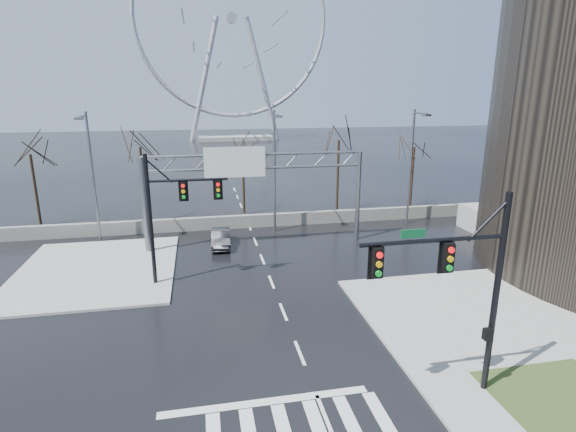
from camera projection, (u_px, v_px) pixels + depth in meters
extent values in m
plane|color=black|center=(300.00, 353.00, 20.21)|extent=(260.00, 260.00, 0.00)
cube|color=gray|center=(474.00, 311.00, 23.96)|extent=(12.00, 10.00, 0.15)
cube|color=gray|center=(97.00, 270.00, 29.48)|extent=(10.00, 12.00, 0.15)
cube|color=#2C401A|center=(558.00, 395.00, 17.13)|extent=(5.00, 4.00, 0.02)
cube|color=slate|center=(249.00, 221.00, 38.98)|extent=(52.00, 0.50, 1.10)
cylinder|color=black|center=(495.00, 298.00, 16.59)|extent=(0.24, 0.24, 8.00)
cylinder|color=black|center=(434.00, 241.00, 15.45)|extent=(5.40, 0.16, 0.16)
cube|color=black|center=(448.00, 257.00, 15.56)|extent=(0.35, 0.28, 1.05)
cube|color=black|center=(377.00, 263.00, 15.07)|extent=(0.35, 0.28, 1.05)
cylinder|color=black|center=(150.00, 222.00, 26.35)|extent=(0.24, 0.24, 8.00)
cylinder|color=black|center=(188.00, 180.00, 26.15)|extent=(4.60, 0.16, 0.16)
cube|color=black|center=(183.00, 191.00, 26.11)|extent=(0.35, 0.28, 1.05)
cube|color=black|center=(218.00, 189.00, 26.48)|extent=(0.35, 0.28, 1.05)
cylinder|color=slate|center=(145.00, 206.00, 31.97)|extent=(0.36, 0.36, 7.00)
cylinder|color=slate|center=(358.00, 197.00, 34.97)|extent=(0.36, 0.36, 7.00)
cylinder|color=slate|center=(255.00, 154.00, 32.54)|extent=(16.00, 0.20, 0.20)
cylinder|color=slate|center=(255.00, 168.00, 32.81)|extent=(16.00, 0.20, 0.20)
cube|color=#0A5026|center=(235.00, 162.00, 32.25)|extent=(4.20, 0.10, 2.00)
cube|color=silver|center=(235.00, 162.00, 32.20)|extent=(4.40, 0.02, 2.20)
cylinder|color=slate|center=(93.00, 179.00, 34.13)|extent=(0.20, 0.20, 10.00)
cylinder|color=slate|center=(82.00, 116.00, 31.85)|extent=(0.12, 2.20, 0.12)
cube|color=slate|center=(79.00, 118.00, 30.93)|extent=(0.50, 0.70, 0.18)
cylinder|color=slate|center=(274.00, 173.00, 36.76)|extent=(0.20, 0.20, 10.00)
cylinder|color=slate|center=(276.00, 115.00, 34.47)|extent=(0.12, 2.20, 0.12)
cube|color=slate|center=(279.00, 116.00, 33.55)|extent=(0.50, 0.70, 0.18)
cylinder|color=slate|center=(410.00, 168.00, 39.01)|extent=(0.20, 0.20, 10.00)
cylinder|color=slate|center=(421.00, 113.00, 36.72)|extent=(0.12, 2.20, 0.12)
cube|color=slate|center=(427.00, 115.00, 35.80)|extent=(0.50, 0.70, 0.18)
cylinder|color=black|center=(36.00, 191.00, 38.70)|extent=(0.24, 0.24, 6.30)
cylinder|color=black|center=(143.00, 185.00, 39.86)|extent=(0.24, 0.24, 6.75)
cylinder|color=black|center=(243.00, 184.00, 42.61)|extent=(0.24, 0.24, 5.85)
cylinder|color=black|center=(338.00, 177.00, 43.20)|extent=(0.24, 0.24, 7.02)
cylinder|color=black|center=(412.00, 177.00, 45.29)|extent=(0.24, 0.24, 6.12)
cube|color=gray|center=(235.00, 138.00, 110.87)|extent=(18.00, 6.00, 1.00)
torus|color=#B2B2B7|center=(232.00, 18.00, 103.57)|extent=(45.00, 1.00, 45.00)
cylinder|color=#B2B2B7|center=(232.00, 18.00, 103.57)|extent=(2.40, 1.50, 2.40)
cylinder|color=#B2B2B7|center=(204.00, 81.00, 105.97)|extent=(8.28, 1.20, 28.82)
cylinder|color=#B2B2B7|center=(262.00, 81.00, 108.60)|extent=(8.28, 1.20, 28.82)
imported|color=black|center=(221.00, 238.00, 34.12)|extent=(1.53, 3.99, 1.30)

